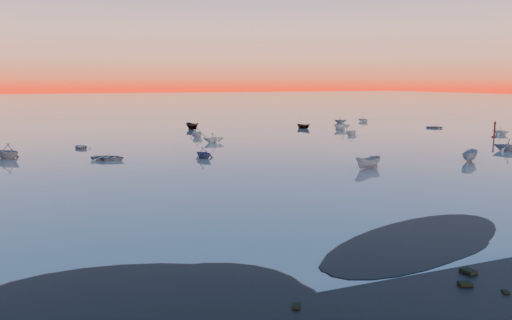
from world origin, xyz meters
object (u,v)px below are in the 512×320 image
boat_near_left (108,160)px  boat_near_right (507,151)px  boat_near_center (469,161)px  channel_marker (495,131)px

boat_near_left → boat_near_right: bearing=-70.4°
boat_near_center → boat_near_right: size_ratio=1.04×
boat_near_right → channel_marker: bearing=-160.6°
boat_near_left → boat_near_right: size_ratio=1.10×
boat_near_right → boat_near_center: bearing=-5.2°
boat_near_left → boat_near_center: boat_near_center is taller
boat_near_left → boat_near_right: 55.13m
boat_near_left → boat_near_center: bearing=-80.4°
boat_near_right → boat_near_left: bearing=-41.7°
boat_near_left → channel_marker: (66.13, 0.70, 1.19)m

